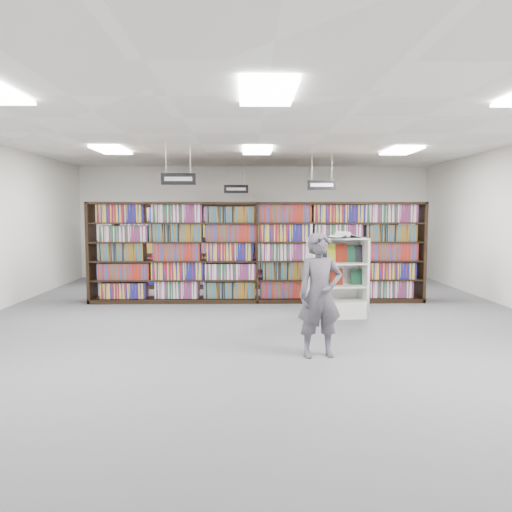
{
  "coord_description": "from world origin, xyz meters",
  "views": [
    {
      "loc": [
        -0.22,
        -8.46,
        1.88
      ],
      "look_at": [
        -0.05,
        0.5,
        1.1
      ],
      "focal_mm": 35.0,
      "sensor_mm": 36.0,
      "label": 1
    }
  ],
  "objects_px": {
    "open_book": "(344,236)",
    "endcap_display": "(336,290)",
    "shopper": "(320,295)",
    "bookshelf_row_near": "(257,252)"
  },
  "relations": [
    {
      "from": "open_book",
      "to": "endcap_display",
      "type": "bearing_deg",
      "value": 124.7
    },
    {
      "from": "open_book",
      "to": "shopper",
      "type": "bearing_deg",
      "value": -129.8
    },
    {
      "from": "shopper",
      "to": "endcap_display",
      "type": "bearing_deg",
      "value": 65.74
    },
    {
      "from": "open_book",
      "to": "shopper",
      "type": "distance_m",
      "value": 2.63
    },
    {
      "from": "bookshelf_row_near",
      "to": "endcap_display",
      "type": "height_order",
      "value": "bookshelf_row_near"
    },
    {
      "from": "open_book",
      "to": "shopper",
      "type": "height_order",
      "value": "shopper"
    },
    {
      "from": "bookshelf_row_near",
      "to": "shopper",
      "type": "relative_size",
      "value": 4.31
    },
    {
      "from": "bookshelf_row_near",
      "to": "open_book",
      "type": "relative_size",
      "value": 8.59
    },
    {
      "from": "bookshelf_row_near",
      "to": "shopper",
      "type": "bearing_deg",
      "value": -79.84
    },
    {
      "from": "open_book",
      "to": "shopper",
      "type": "xyz_separation_m",
      "value": [
        -0.78,
        -2.43,
        -0.66
      ]
    }
  ]
}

